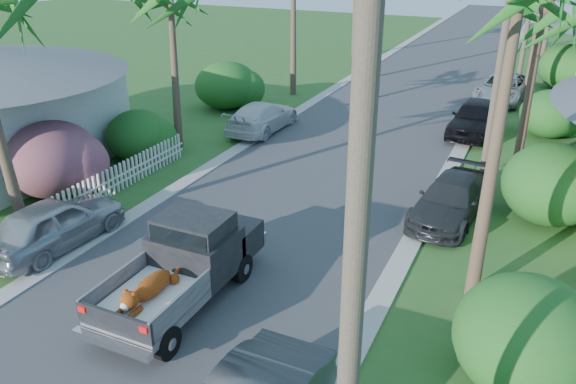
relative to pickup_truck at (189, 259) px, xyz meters
The scene contains 22 objects.
ground 3.05m from the pickup_truck, 87.69° to the right, with size 120.00×120.00×0.00m, color #2F5921.
road 22.14m from the pickup_truck, 89.70° to the left, with size 8.00×100.00×0.02m, color #38383A.
curb_left 22.53m from the pickup_truck, 100.71° to the left, with size 0.60×100.00×0.06m, color #A5A39E.
curb_right 22.58m from the pickup_truck, 78.71° to the left, with size 0.60×100.00×0.06m, color #A5A39E.
pickup_truck is the anchor object (origin of this frame).
parked_car_rm 8.67m from the pickup_truck, 53.78° to the left, with size 1.79×4.41×1.28m, color #27292B.
parked_car_rf 16.64m from the pickup_truck, 74.03° to the left, with size 1.85×4.59×1.56m, color black.
parked_car_rd 23.20m from the pickup_truck, 77.26° to the left, with size 2.37×5.14×1.43m, color #9EA0A5.
parked_car_ln 4.91m from the pickup_truck, behind, with size 1.72×4.28×1.46m, color #A2A6A9.
parked_car_lf 13.19m from the pickup_truck, 109.52° to the left, with size 1.88×4.61×1.34m, color silver.
palm_r_b 14.71m from the pickup_truck, 61.01° to the left, with size 4.40×4.40×7.20m.
shrub_l_b 8.30m from the pickup_truck, 157.90° to the left, with size 3.00×3.30×2.60m, color #C61C7C.
shrub_l_c 10.19m from the pickup_truck, 135.65° to the left, with size 2.40×2.64×2.00m, color #164E1E.
shrub_l_d 17.05m from the pickup_truck, 117.54° to the left, with size 3.20×3.52×2.40m, color #164E1E.
shrub_r_a 7.72m from the pickup_truck, ahead, with size 2.80×3.08×2.30m, color #164E1E.
shrub_r_b 11.34m from the pickup_truck, 45.73° to the left, with size 3.00×3.30×2.50m, color #164E1E.
shrub_r_c 18.74m from the pickup_truck, 66.02° to the left, with size 2.60×2.86×2.10m, color #164E1E.
shrub_r_d 28.31m from the pickup_truck, 73.34° to the left, with size 3.20×3.52×2.60m, color #164E1E.
picket_fence 6.46m from the pickup_truck, 156.00° to the left, with size 0.10×11.00×1.00m, color white.
utility_pole_a 8.33m from the pickup_truck, 40.49° to the right, with size 1.60×0.26×9.00m.
utility_pole_b 12.16m from the pickup_truck, 60.54° to the left, with size 1.60×0.26×9.00m.
utility_pole_c 26.01m from the pickup_truck, 77.18° to the left, with size 1.60×0.26×9.00m.
Camera 1 is at (7.08, -6.86, 8.20)m, focal length 35.00 mm.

